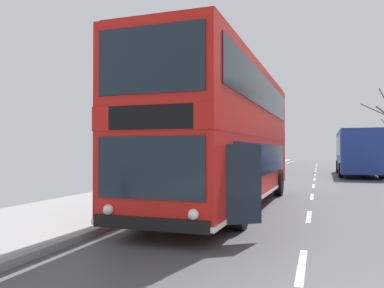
{
  "coord_description": "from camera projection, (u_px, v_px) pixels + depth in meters",
  "views": [
    {
      "loc": [
        0.26,
        -3.78,
        1.8
      ],
      "look_at": [
        -3.32,
        7.31,
        1.99
      ],
      "focal_mm": 36.85,
      "sensor_mm": 36.0,
      "label": 1
    }
  ],
  "objects": [
    {
      "name": "double_decker_bus_main",
      "position": [
        226.0,
        134.0,
        12.57
      ],
      "size": [
        3.17,
        11.46,
        4.4
      ],
      "color": "red",
      "rests_on": "ground"
    },
    {
      "name": "background_bus_far_lane",
      "position": [
        357.0,
        151.0,
        28.37
      ],
      "size": [
        2.79,
        10.18,
        3.16
      ],
      "color": "navy",
      "rests_on": "ground"
    }
  ]
}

